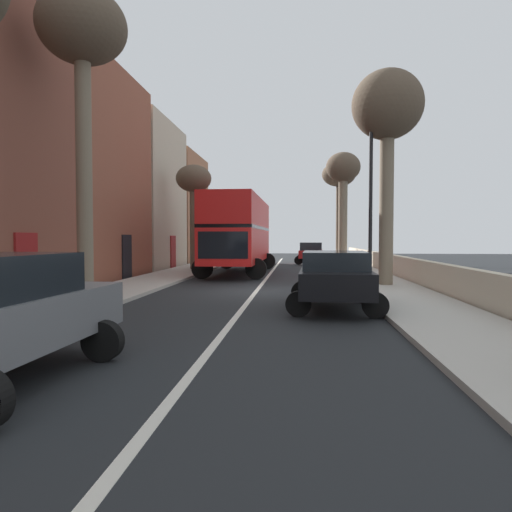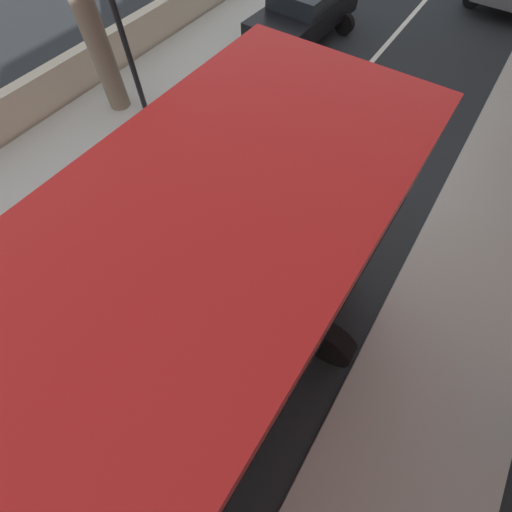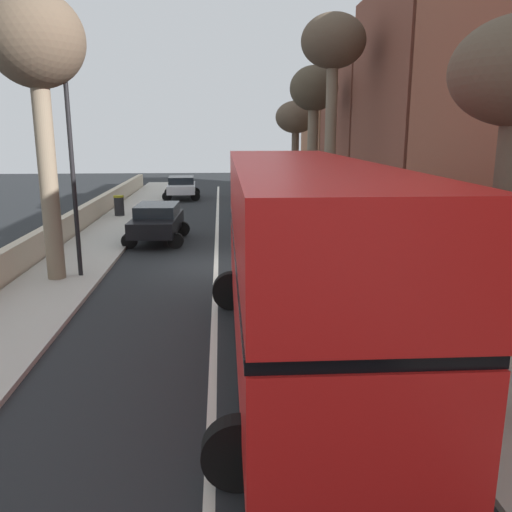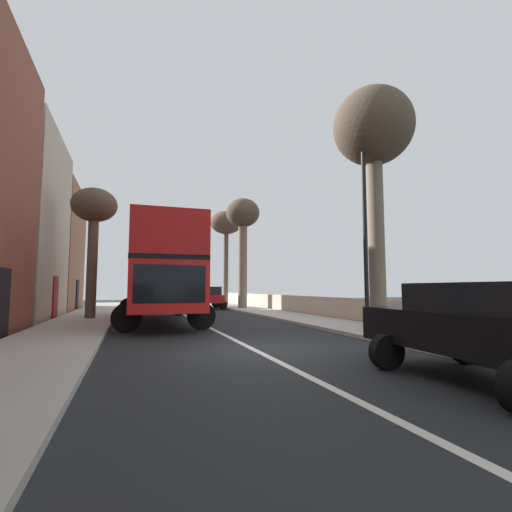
{
  "view_description": "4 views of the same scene",
  "coord_description": "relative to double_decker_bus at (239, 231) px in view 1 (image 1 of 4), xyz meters",
  "views": [
    {
      "loc": [
        1.51,
        -16.88,
        1.94
      ],
      "look_at": [
        -0.39,
        3.91,
        1.13
      ],
      "focal_mm": 32.34,
      "sensor_mm": 36.0,
      "label": 1
    },
    {
      "loc": [
        -3.0,
        6.67,
        6.15
      ],
      "look_at": [
        -1.75,
        4.79,
        2.42
      ],
      "focal_mm": 24.05,
      "sensor_mm": 36.0,
      "label": 2
    },
    {
      "loc": [
        -0.21,
        17.9,
        4.61
      ],
      "look_at": [
        -0.89,
        7.66,
        2.17
      ],
      "focal_mm": 37.08,
      "sensor_mm": 36.0,
      "label": 3
    },
    {
      "loc": [
        -2.89,
        -8.74,
        1.49
      ],
      "look_at": [
        1.44,
        3.94,
        2.68
      ],
      "focal_mm": 25.69,
      "sensor_mm": 36.0,
      "label": 4
    }
  ],
  "objects": [
    {
      "name": "street_tree_left_2",
      "position": [
        -2.95,
        1.85,
        2.73
      ],
      "size": [
        2.09,
        2.09,
        6.15
      ],
      "color": "brown",
      "rests_on": "sidewalk_left"
    },
    {
      "name": "street_tree_right_5",
      "position": [
        6.56,
        13.88,
        4.63
      ],
      "size": [
        2.79,
        2.79,
        8.12
      ],
      "color": "brown",
      "rests_on": "sidewalk_right"
    },
    {
      "name": "street_tree_left_6",
      "position": [
        -3.0,
        -12.08,
        5.25
      ],
      "size": [
        2.55,
        2.55,
        8.96
      ],
      "color": "#7A6B56",
      "rests_on": "sidewalk_left"
    },
    {
      "name": "lamppost_right",
      "position": [
        6.0,
        -6.87,
        1.45
      ],
      "size": [
        0.32,
        0.32,
        6.31
      ],
      "color": "black",
      "rests_on": "sidewalk_right"
    },
    {
      "name": "terraced_houses_left",
      "position": [
        -6.8,
        -8.21,
        2.32
      ],
      "size": [
        4.07,
        47.68,
        10.15
      ],
      "color": "#9E6647",
      "rests_on": "ground"
    },
    {
      "name": "road_centre_line",
      "position": [
        1.7,
        -8.16,
        -2.35
      ],
      "size": [
        0.16,
        54.0,
        0.01
      ],
      "primitive_type": "cube",
      "color": "silver",
      "rests_on": "ground"
    },
    {
      "name": "sidewalk_left",
      "position": [
        -3.2,
        -8.16,
        -2.29
      ],
      "size": [
        2.6,
        60.0,
        0.12
      ],
      "primitive_type": "cube",
      "color": "#B2ADA3",
      "rests_on": "ground"
    },
    {
      "name": "ground_plane",
      "position": [
        1.7,
        -8.16,
        -2.35
      ],
      "size": [
        84.0,
        84.0,
        0.0
      ],
      "primitive_type": "plane",
      "color": "black"
    },
    {
      "name": "street_tree_right_1",
      "position": [
        6.65,
        -6.58,
        4.44
      ],
      "size": [
        2.75,
        2.75,
        8.35
      ],
      "color": "#7A6B56",
      "rests_on": "sidewalk_right"
    },
    {
      "name": "boundary_wall_right",
      "position": [
        8.15,
        -8.16,
        -1.82
      ],
      "size": [
        0.36,
        54.0,
        1.07
      ],
      "primitive_type": "cube",
      "color": "beige",
      "rests_on": "ground"
    },
    {
      "name": "parked_car_black_right_1",
      "position": [
        4.2,
        -12.53,
        -1.44
      ],
      "size": [
        2.59,
        4.22,
        1.58
      ],
      "color": "black",
      "rests_on": "ground"
    },
    {
      "name": "street_tree_right_3",
      "position": [
        6.39,
        8.25,
        3.99
      ],
      "size": [
        2.43,
        2.43,
        7.91
      ],
      "color": "#7A6B56",
      "rests_on": "sidewalk_right"
    },
    {
      "name": "double_decker_bus",
      "position": [
        0.0,
        0.0,
        0.0
      ],
      "size": [
        3.61,
        10.64,
        4.06
      ],
      "color": "red",
      "rests_on": "ground"
    },
    {
      "name": "parked_car_red_right_3",
      "position": [
        4.2,
        9.97,
        -1.43
      ],
      "size": [
        2.53,
        4.67,
        1.61
      ],
      "color": "#AD1919",
      "rests_on": "ground"
    },
    {
      "name": "sidewalk_right",
      "position": [
        6.6,
        -8.16,
        -2.29
      ],
      "size": [
        2.6,
        60.0,
        0.12
      ],
      "primitive_type": "cube",
      "color": "#B2ADA3",
      "rests_on": "ground"
    }
  ]
}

